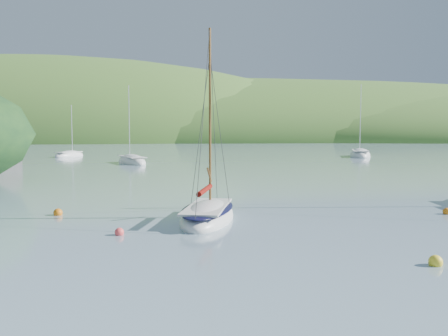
{
  "coord_description": "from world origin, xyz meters",
  "views": [
    {
      "loc": [
        -2.82,
        -17.12,
        4.65
      ],
      "look_at": [
        -1.56,
        8.0,
        2.53
      ],
      "focal_mm": 40.0,
      "sensor_mm": 36.0,
      "label": 1
    }
  ],
  "objects_px": {
    "daysailer_white": "(208,216)",
    "distant_sloop_b": "(360,155)",
    "distant_sloop_a": "(132,162)",
    "distant_sloop_c": "(69,156)"
  },
  "relations": [
    {
      "from": "daysailer_white",
      "to": "distant_sloop_b",
      "type": "distance_m",
      "value": 55.6
    },
    {
      "from": "distant_sloop_a",
      "to": "distant_sloop_b",
      "type": "xyz_separation_m",
      "value": [
        32.84,
        12.0,
        0.02
      ]
    },
    {
      "from": "distant_sloop_c",
      "to": "distant_sloop_b",
      "type": "bearing_deg",
      "value": 21.69
    },
    {
      "from": "daysailer_white",
      "to": "distant_sloop_a",
      "type": "relative_size",
      "value": 0.96
    },
    {
      "from": "daysailer_white",
      "to": "distant_sloop_b",
      "type": "height_order",
      "value": "distant_sloop_b"
    },
    {
      "from": "distant_sloop_a",
      "to": "distant_sloop_c",
      "type": "bearing_deg",
      "value": 103.31
    },
    {
      "from": "distant_sloop_c",
      "to": "distant_sloop_a",
      "type": "bearing_deg",
      "value": -26.9
    },
    {
      "from": "daysailer_white",
      "to": "distant_sloop_a",
      "type": "height_order",
      "value": "distant_sloop_a"
    },
    {
      "from": "distant_sloop_b",
      "to": "distant_sloop_c",
      "type": "relative_size",
      "value": 1.4
    },
    {
      "from": "distant_sloop_b",
      "to": "distant_sloop_a",
      "type": "bearing_deg",
      "value": -145.9
    }
  ]
}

